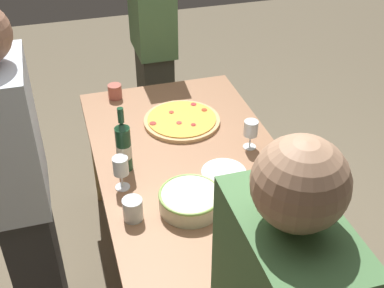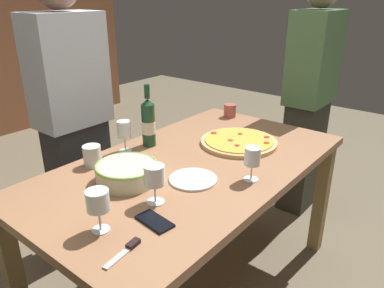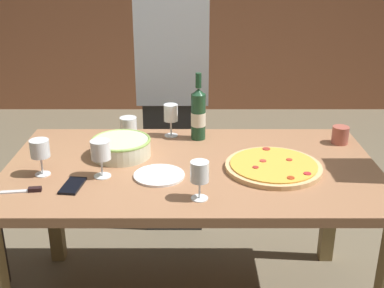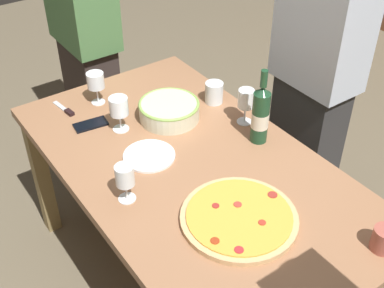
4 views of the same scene
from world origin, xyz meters
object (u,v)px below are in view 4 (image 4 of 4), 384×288
Objects in this scene: wine_glass_near_pizza at (96,82)px; wine_glass_far_right at (119,107)px; side_plate at (149,156)px; pizza at (239,218)px; cup_ceramic at (384,239)px; person_host at (85,39)px; wine_glass_by_bottle at (125,177)px; cell_phone at (91,124)px; wine_glass_far_left at (246,100)px; pizza_knife at (66,110)px; person_guest_left at (315,77)px; cup_amber at (214,93)px; serving_bowl at (169,110)px; dining_table at (192,182)px; wine_bottle at (260,114)px.

wine_glass_near_pizza is 0.25m from wine_glass_far_right.
wine_glass_near_pizza is 0.49m from side_plate.
pizza is 0.72m from wine_glass_far_right.
cup_ceramic is 1.84m from person_host.
cell_phone is at bearing 168.79° from wine_glass_by_bottle.
pizza_knife is (-0.53, -0.60, -0.11)m from wine_glass_far_left.
cell_phone is (-1.17, -0.46, -0.04)m from cup_ceramic.
pizza reaches higher than cell_phone.
wine_glass_far_right is 0.75× the size of side_plate.
wine_glass_near_pizza reaches higher than pizza.
wine_glass_near_pizza is 0.98× the size of wine_glass_far_right.
person_host reaches higher than side_plate.
person_guest_left is (0.03, 0.90, 0.08)m from side_plate.
side_plate is at bearing 130.23° from wine_glass_by_bottle.
pizza is at bearing -30.68° from cup_amber.
pizza_knife is (-0.27, -0.14, -0.11)m from wine_glass_far_right.
serving_bowl reaches higher than pizza.
wine_glass_by_bottle is 1.05× the size of cell_phone.
wine_glass_near_pizza reaches higher than cell_phone.
cell_phone is 0.92× the size of pizza_knife.
cup_ceramic is at bearing 14.84° from wine_glass_near_pizza.
dining_table is 0.98× the size of person_host.
cup_ceramic is 0.97m from person_guest_left.
wine_glass_far_right is 0.18m from cell_phone.
wine_bottle is 2.10× the size of pizza_knife.
wine_glass_near_pizza is 0.94× the size of wine_glass_far_left.
cup_ceramic is at bearing -5.29° from wine_bottle.
cell_phone is at bearing -164.26° from side_plate.
wine_bottle is 3.33× the size of cup_amber.
person_guest_left reaches higher than dining_table.
side_plate is at bearing 15.15° from pizza_knife.
person_host is at bearing 145.27° from pizza_knife.
person_guest_left reaches higher than cup_amber.
wine_glass_far_left is 0.81m from pizza_knife.
person_host is at bearing -162.59° from cup_amber.
pizza is 0.68m from serving_bowl.
pizza_knife is (-0.50, -0.14, 0.00)m from side_plate.
pizza is 1.52× the size of serving_bowl.
wine_glass_near_pizza is at bearing 175.94° from wine_glass_far_right.
serving_bowl is 0.24m from cup_amber.
wine_glass_far_left reaches higher than cup_amber.
pizza_knife is at bearing -153.19° from wine_glass_far_right.
wine_glass_far_left reaches higher than pizza_knife.
pizza is at bearing 20.76° from person_guest_left.
cup_amber is at bearing 88.94° from serving_bowl.
dining_table is 0.20m from side_plate.
wine_glass_by_bottle is 0.67m from pizza_knife.
side_plate is 1.46× the size of cell_phone.
wine_glass_near_pizza is at bearing -171.07° from dining_table.
dining_table is at bearing 21.48° from pizza_knife.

